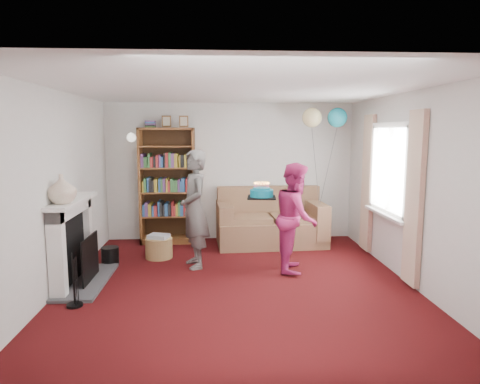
{
  "coord_description": "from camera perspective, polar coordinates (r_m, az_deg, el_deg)",
  "views": [
    {
      "loc": [
        -0.29,
        -5.34,
        1.98
      ],
      "look_at": [
        0.07,
        0.6,
        1.14
      ],
      "focal_mm": 32.0,
      "sensor_mm": 36.0,
      "label": 1
    }
  ],
  "objects": [
    {
      "name": "ground",
      "position": [
        5.71,
        -0.32,
        -12.27
      ],
      "size": [
        5.0,
        5.0,
        0.0
      ],
      "primitive_type": "plane",
      "color": "black",
      "rests_on": "ground"
    },
    {
      "name": "wall_back",
      "position": [
        7.89,
        -1.33,
        2.73
      ],
      "size": [
        4.5,
        0.02,
        2.5
      ],
      "primitive_type": "cube",
      "color": "silver",
      "rests_on": "ground"
    },
    {
      "name": "wall_left",
      "position": [
        5.74,
        -23.48,
        0.06
      ],
      "size": [
        0.02,
        5.0,
        2.5
      ],
      "primitive_type": "cube",
      "color": "silver",
      "rests_on": "ground"
    },
    {
      "name": "wall_right",
      "position": [
        5.97,
        21.89,
        0.43
      ],
      "size": [
        0.02,
        5.0,
        2.5
      ],
      "primitive_type": "cube",
      "color": "silver",
      "rests_on": "ground"
    },
    {
      "name": "ceiling",
      "position": [
        5.38,
        -0.35,
        13.64
      ],
      "size": [
        4.5,
        5.0,
        0.01
      ],
      "primitive_type": "cube",
      "color": "white",
      "rests_on": "wall_back"
    },
    {
      "name": "fireplace",
      "position": [
        6.0,
        -20.91,
        -6.67
      ],
      "size": [
        0.55,
        1.8,
        1.12
      ],
      "color": "#3F3F42",
      "rests_on": "ground"
    },
    {
      "name": "window_bay",
      "position": [
        6.49,
        19.19,
        0.72
      ],
      "size": [
        0.14,
        2.02,
        2.2
      ],
      "color": "white",
      "rests_on": "ground"
    },
    {
      "name": "wall_sconce",
      "position": [
        7.84,
        -14.28,
        7.07
      ],
      "size": [
        0.16,
        0.23,
        0.16
      ],
      "color": "gold",
      "rests_on": "ground"
    },
    {
      "name": "bookcase",
      "position": [
        7.75,
        -9.6,
        0.67
      ],
      "size": [
        0.97,
        0.42,
        2.26
      ],
      "color": "#472B14",
      "rests_on": "ground"
    },
    {
      "name": "sofa",
      "position": [
        7.66,
        4.04,
        -4.16
      ],
      "size": [
        1.87,
        0.99,
        0.99
      ],
      "rotation": [
        0.0,
        0.0,
        0.06
      ],
      "color": "brown",
      "rests_on": "ground"
    },
    {
      "name": "wicker_basket",
      "position": [
        6.93,
        -10.76,
        -7.24
      ],
      "size": [
        0.42,
        0.42,
        0.38
      ],
      "rotation": [
        0.0,
        0.0,
        -0.32
      ],
      "color": "#AB864F",
      "rests_on": "ground"
    },
    {
      "name": "person_striped",
      "position": [
        6.27,
        -6.08,
        -2.28
      ],
      "size": [
        0.58,
        0.72,
        1.73
      ],
      "primitive_type": "imported",
      "rotation": [
        0.0,
        0.0,
        -1.28
      ],
      "color": "black",
      "rests_on": "ground"
    },
    {
      "name": "person_magenta",
      "position": [
        6.15,
        7.5,
        -3.32
      ],
      "size": [
        0.73,
        0.86,
        1.55
      ],
      "primitive_type": "imported",
      "rotation": [
        0.0,
        0.0,
        1.37
      ],
      "color": "#AC225D",
      "rests_on": "ground"
    },
    {
      "name": "birthday_cake",
      "position": [
        6.12,
        2.9,
        -0.18
      ],
      "size": [
        0.4,
        0.4,
        0.22
      ],
      "rotation": [
        0.0,
        0.0,
        -0.11
      ],
      "color": "black",
      "rests_on": "ground"
    },
    {
      "name": "balloons",
      "position": [
        7.55,
        11.22,
        9.71
      ],
      "size": [
        0.78,
        0.34,
        1.7
      ],
      "color": "#3F3F3F",
      "rests_on": "ground"
    },
    {
      "name": "mantel_vase",
      "position": [
        5.55,
        -22.68,
        0.38
      ],
      "size": [
        0.44,
        0.44,
        0.35
      ],
      "primitive_type": "imported",
      "rotation": [
        0.0,
        0.0,
        0.39
      ],
      "color": "beige",
      "rests_on": "fireplace"
    }
  ]
}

